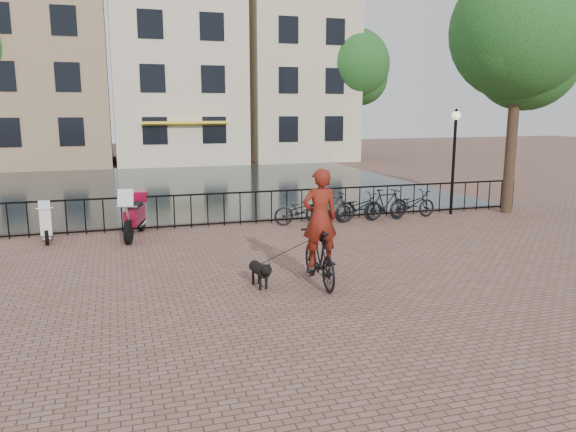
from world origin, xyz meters
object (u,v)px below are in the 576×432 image
object	(u,v)px
cyclist	(320,234)
motorcycle	(134,210)
scooter	(46,219)
dog	(260,273)
lamp_post	(455,144)

from	to	relation	value
cyclist	motorcycle	world-z (taller)	cyclist
cyclist	scooter	world-z (taller)	cyclist
cyclist	dog	bearing A→B (deg)	-6.16
motorcycle	scooter	xyz separation A→B (m)	(-2.32, 0.27, -0.15)
motorcycle	dog	bearing A→B (deg)	-52.82
dog	motorcycle	bearing A→B (deg)	105.36
cyclist	dog	xyz separation A→B (m)	(-1.21, 0.19, -0.77)
motorcycle	lamp_post	bearing A→B (deg)	16.68
motorcycle	scooter	size ratio (longest dim) A/B	1.62
dog	motorcycle	xyz separation A→B (m)	(-2.22, 5.28, 0.47)
cyclist	motorcycle	xyz separation A→B (m)	(-3.43, 5.47, -0.30)
dog	cyclist	bearing A→B (deg)	-16.31
cyclist	dog	distance (m)	1.44
lamp_post	scooter	distance (m)	12.80
cyclist	lamp_post	bearing A→B (deg)	-136.94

